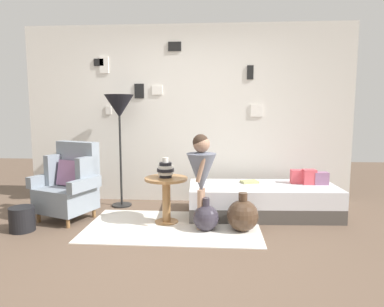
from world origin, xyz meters
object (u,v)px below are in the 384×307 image
object	(u,v)px
daybed	(262,200)
person_child	(201,169)
vase_striped	(166,169)
book_on_daybed	(249,182)
armchair	(70,184)
demijohn_near	(206,217)
floor_lamp	(119,110)
side_table	(166,191)
demijohn_far	(243,215)
magazine_basket	(22,219)

from	to	relation	value
daybed	person_child	bearing A→B (deg)	-143.25
vase_striped	book_on_daybed	distance (m)	1.21
armchair	demijohn_near	bearing A→B (deg)	-10.77
floor_lamp	demijohn_near	world-z (taller)	floor_lamp
floor_lamp	book_on_daybed	bearing A→B (deg)	-5.21
side_table	demijohn_far	world-z (taller)	side_table
floor_lamp	demijohn_near	distance (m)	1.97
demijohn_far	magazine_basket	xyz separation A→B (m)	(-2.52, -0.18, -0.05)
armchair	demijohn_near	world-z (taller)	armchair
armchair	demijohn_near	xyz separation A→B (m)	(1.74, -0.33, -0.28)
armchair	magazine_basket	distance (m)	0.68
daybed	side_table	bearing A→B (deg)	-161.87
floor_lamp	magazine_basket	size ratio (longest dim) A/B	5.66
demijohn_far	vase_striped	bearing A→B (deg)	166.04
vase_striped	floor_lamp	bearing A→B (deg)	137.16
side_table	floor_lamp	distance (m)	1.41
book_on_daybed	magazine_basket	distance (m)	2.83
vase_striped	demijohn_near	world-z (taller)	vase_striped
vase_striped	magazine_basket	world-z (taller)	vase_striped
armchair	book_on_daybed	bearing A→B (deg)	10.81
daybed	vase_striped	xyz separation A→B (m)	(-1.22, -0.39, 0.46)
floor_lamp	book_on_daybed	xyz separation A→B (m)	(1.80, -0.16, -0.96)
magazine_basket	side_table	bearing A→B (deg)	14.07
side_table	magazine_basket	xyz separation A→B (m)	(-1.61, -0.40, -0.26)
magazine_basket	person_child	bearing A→B (deg)	6.12
armchair	side_table	bearing A→B (deg)	-4.25
daybed	magazine_basket	bearing A→B (deg)	-164.16
side_table	book_on_daybed	distance (m)	1.18
vase_striped	demijohn_far	xyz separation A→B (m)	(0.92, -0.23, -0.48)
floor_lamp	demijohn_near	size ratio (longest dim) A/B	4.12
book_on_daybed	demijohn_far	world-z (taller)	demijohn_far
side_table	book_on_daybed	bearing A→B (deg)	26.84
armchair	vase_striped	world-z (taller)	armchair
daybed	demijohn_near	size ratio (longest dim) A/B	5.04
armchair	demijohn_far	distance (m)	2.19
vase_striped	demijohn_near	xyz separation A→B (m)	(0.50, -0.24, -0.51)
book_on_daybed	demijohn_near	size ratio (longest dim) A/B	0.57
person_child	magazine_basket	distance (m)	2.13
floor_lamp	book_on_daybed	world-z (taller)	floor_lamp
magazine_basket	daybed	bearing A→B (deg)	15.84
side_table	book_on_daybed	size ratio (longest dim) A/B	2.57
daybed	vase_striped	distance (m)	1.36
daybed	person_child	world-z (taller)	person_child
demijohn_near	demijohn_far	size ratio (longest dim) A/B	0.86
person_child	demijohn_far	distance (m)	0.71
person_child	magazine_basket	size ratio (longest dim) A/B	3.96
demijohn_near	demijohn_far	distance (m)	0.42
daybed	demijohn_far	distance (m)	0.69
vase_striped	demijohn_near	distance (m)	0.75
book_on_daybed	demijohn_far	distance (m)	0.80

